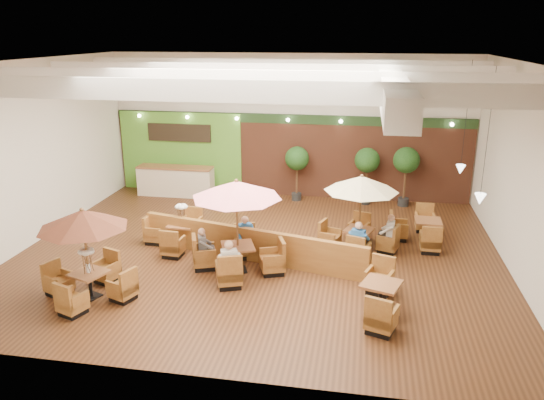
% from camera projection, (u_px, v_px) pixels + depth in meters
% --- Properties ---
extents(room, '(14.04, 14.00, 5.52)m').
position_uv_depth(room, '(274.00, 124.00, 15.71)').
color(room, '#381E0F').
rests_on(room, ground).
extents(service_counter, '(3.00, 0.75, 1.18)m').
position_uv_depth(service_counter, '(176.00, 181.00, 21.05)').
color(service_counter, beige).
rests_on(service_counter, ground).
extents(booth_divider, '(6.78, 1.88, 0.96)m').
position_uv_depth(booth_divider, '(250.00, 244.00, 15.08)').
color(booth_divider, brown).
rests_on(booth_divider, ground).
extents(table_0, '(2.40, 2.40, 2.33)m').
position_uv_depth(table_0, '(85.00, 237.00, 12.61)').
color(table_0, brown).
rests_on(table_0, ground).
extents(table_1, '(2.71, 2.71, 2.61)m').
position_uv_depth(table_1, '(237.00, 209.00, 13.99)').
color(table_1, brown).
rests_on(table_1, ground).
extents(table_2, '(2.43, 2.43, 2.36)m').
position_uv_depth(table_2, '(361.00, 199.00, 15.39)').
color(table_2, brown).
rests_on(table_2, ground).
extents(table_3, '(1.59, 2.36, 1.47)m').
position_uv_depth(table_3, '(176.00, 231.00, 16.18)').
color(table_3, brown).
rests_on(table_3, ground).
extents(table_4, '(1.05, 2.61, 0.92)m').
position_uv_depth(table_4, '(380.00, 297.00, 12.33)').
color(table_4, brown).
rests_on(table_4, ground).
extents(table_5, '(1.58, 2.36, 0.89)m').
position_uv_depth(table_5, '(419.00, 231.00, 16.52)').
color(table_5, brown).
rests_on(table_5, ground).
extents(topiary_0, '(0.91, 0.91, 2.11)m').
position_uv_depth(topiary_0, '(297.00, 161.00, 20.14)').
color(topiary_0, black).
rests_on(topiary_0, ground).
extents(topiary_1, '(0.93, 0.93, 2.16)m').
position_uv_depth(topiary_1, '(367.00, 162.00, 19.69)').
color(topiary_1, black).
rests_on(topiary_1, ground).
extents(topiary_2, '(0.96, 0.96, 2.24)m').
position_uv_depth(topiary_2, '(406.00, 162.00, 19.44)').
color(topiary_2, black).
rests_on(topiary_2, ground).
extents(diner_0, '(0.46, 0.43, 0.83)m').
position_uv_depth(diner_0, '(229.00, 259.00, 13.41)').
color(diner_0, silver).
rests_on(diner_0, ground).
extents(diner_1, '(0.44, 0.42, 0.78)m').
position_uv_depth(diner_1, '(245.00, 233.00, 15.20)').
color(diner_1, '#2763AD').
rests_on(diner_1, ground).
extents(diner_2, '(0.37, 0.40, 0.72)m').
position_uv_depth(diner_2, '(204.00, 244.00, 14.47)').
color(diner_2, slate).
rests_on(diner_2, ground).
extents(diner_3, '(0.42, 0.38, 0.77)m').
position_uv_depth(diner_3, '(359.00, 238.00, 14.85)').
color(diner_3, '#2763AD').
rests_on(diner_3, ground).
extents(diner_4, '(0.33, 0.39, 0.74)m').
position_uv_depth(diner_4, '(389.00, 229.00, 15.52)').
color(diner_4, silver).
rests_on(diner_4, ground).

